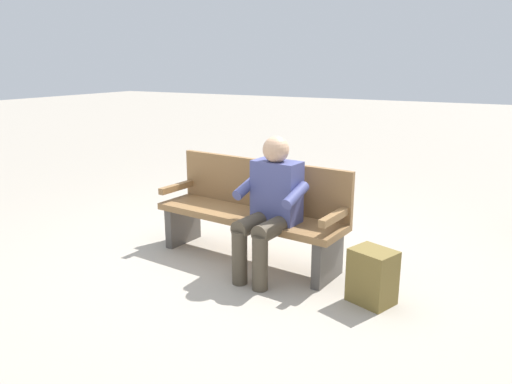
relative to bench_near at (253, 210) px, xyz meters
name	(u,v)px	position (x,y,z in m)	size (l,w,h in m)	color
ground_plane	(249,259)	(0.01, 0.07, -0.46)	(40.00, 40.00, 0.00)	#A89E8E
bench_near	(253,210)	(0.00, 0.00, 0.00)	(1.84, 0.65, 0.90)	olive
person_seated	(270,204)	(-0.31, 0.26, 0.17)	(0.60, 0.60, 1.18)	#474C84
backpack	(373,277)	(-1.22, 0.33, -0.25)	(0.38, 0.36, 0.42)	brown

